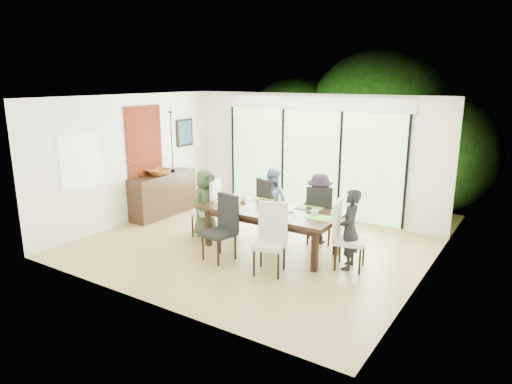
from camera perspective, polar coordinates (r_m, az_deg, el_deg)
The scene contains 62 objects.
floor at distance 8.42m, azimuth -0.93°, elevation -7.00°, with size 6.00×5.00×0.01m, color olive.
ceiling at distance 7.86m, azimuth -1.01°, elevation 11.76°, with size 6.00×5.00×0.01m, color white.
wall_back at distance 10.18m, azimuth 6.95°, elevation 4.52°, with size 6.00×0.02×2.70m, color white.
wall_front at distance 6.17m, azimuth -14.07°, elevation -2.10°, with size 6.00×0.02×2.70m, color silver.
wall_left at distance 10.00m, azimuth -15.49°, elevation 3.94°, with size 0.02×5.00×2.70m, color silver.
wall_right at distance 6.87m, azimuth 20.37°, elevation -0.92°, with size 0.02×5.00×2.70m, color silver.
glass_doors at distance 10.17m, azimuth 6.82°, elevation 3.66°, with size 4.20×0.02×2.30m, color #598C3F.
blinds_header at distance 10.01m, azimuth 7.02°, elevation 10.99°, with size 4.40×0.06×0.28m, color white.
mullion_a at distance 11.22m, azimuth -2.89°, elevation 4.72°, with size 0.05×0.04×2.30m, color black.
mullion_b at distance 10.48m, azimuth 3.36°, elevation 4.04°, with size 0.05×0.04×2.30m, color black.
mullion_c at distance 9.88m, azimuth 10.45°, elevation 3.21°, with size 0.05×0.04×2.30m, color black.
mullion_d at distance 9.44m, azimuth 18.30°, elevation 2.24°, with size 0.05×0.04×2.30m, color black.
side_window at distance 9.20m, azimuth -20.94°, elevation 3.62°, with size 0.02×0.90×1.00m, color #8CAD7F.
deck at distance 11.27m, azimuth 8.73°, elevation -1.90°, with size 6.00×1.80×0.10m, color #4F3A22.
rail_top at distance 11.84m, azimuth 10.44°, elevation 1.80°, with size 6.00×0.08×0.06m, color brown.
foliage_left at distance 13.35m, azimuth 5.10°, elevation 7.23°, with size 3.20×3.20×3.20m, color #14380F.
foliage_mid at distance 13.01m, azimuth 15.08°, elevation 8.22°, with size 4.00×4.00×4.00m, color #14380F.
foliage_right at distance 11.86m, azimuth 21.99°, elevation 4.51°, with size 2.80×2.80×2.80m, color #14380F.
foliage_far at distance 14.01m, azimuth 12.02°, elevation 8.04°, with size 3.60×3.60×3.60m, color #14380F.
table_top at distance 8.09m, azimuth 1.87°, elevation -2.35°, with size 2.46×1.13×0.06m, color black.
table_apron at distance 8.11m, azimuth 1.86°, elevation -2.97°, with size 2.25×0.92×0.10m, color black.
table_leg_fl at distance 8.46m, azimuth -5.97°, elevation -4.40°, with size 0.09×0.09×0.71m, color black.
table_leg_fr at distance 7.37m, azimuth 7.36°, elevation -7.29°, with size 0.09×0.09×0.71m, color black.
table_leg_bl at distance 9.11m, azimuth -2.58°, elevation -2.98°, with size 0.09×0.09×0.71m, color black.
table_leg_br at distance 8.11m, azimuth 10.01°, elevation -5.37°, with size 0.09×0.09×0.71m, color black.
chair_left_end at distance 8.97m, azimuth -6.38°, elevation -1.93°, with size 0.47×0.47×1.13m, color white, non-canonical shape.
chair_right_end at distance 7.52m, azimuth 11.74°, elevation -5.34°, with size 0.47×0.47×1.13m, color silver, non-canonical shape.
chair_far_left at distance 9.06m, azimuth 2.20°, elevation -1.69°, with size 0.47×0.47×1.13m, color black, non-canonical shape.
chair_far_right at distance 8.61m, azimuth 7.93°, elevation -2.66°, with size 0.47×0.47×1.13m, color black, non-canonical shape.
chair_near_left at distance 7.72m, azimuth -4.69°, elevation -4.55°, with size 0.47×0.47×1.13m, color black, non-canonical shape.
chair_near_right at distance 7.19m, azimuth 1.69°, elevation -5.95°, with size 0.47×0.47×1.13m, color silver, non-canonical shape.
person_left_end at distance 8.93m, azimuth -6.30°, elevation -1.35°, with size 0.62×0.39×1.32m, color #394931.
person_right_end at distance 7.49m, azimuth 11.64°, elevation -4.61°, with size 0.62×0.39×1.32m, color black.
person_far_left at distance 9.01m, azimuth 2.14°, elevation -1.12°, with size 0.62×0.39×1.32m, color #7F96B8.
person_far_right at distance 8.57m, azimuth 7.90°, elevation -2.07°, with size 0.62×0.39×1.32m, color #231C2B.
placemat_left at distance 8.58m, azimuth -3.57°, elevation -1.15°, with size 0.45×0.33×0.01m, color #85B741.
placemat_right at distance 7.65m, azimuth 7.98°, elevation -3.18°, with size 0.45×0.33×0.01m, color #83BC43.
placemat_far_l at distance 8.63m, azimuth 0.68°, elevation -1.04°, with size 0.45×0.33×0.01m, color #ABC345.
placemat_far_r at distance 8.16m, azimuth 6.63°, elevation -2.03°, with size 0.45×0.33×0.01m, color #79A83C.
placemat_paper at distance 8.12m, azimuth -2.55°, elevation -2.03°, with size 0.45×0.33×0.01m, color white.
tablet_far_l at distance 8.54m, azimuth 1.07°, elevation -1.15°, with size 0.27×0.18×0.01m, color black.
tablet_far_r at distance 8.14m, azimuth 6.16°, elevation -2.01°, with size 0.25×0.17×0.01m, color black.
papers at distance 7.71m, azimuth 6.14°, elevation -2.99°, with size 0.31×0.23×0.00m, color white.
platter_base at distance 8.12m, azimuth -2.55°, elevation -1.92°, with size 0.27×0.27×0.02m, color white.
platter_snacks at distance 8.12m, azimuth -2.55°, elevation -1.80°, with size 0.20×0.20×0.01m, color orange.
vase at distance 8.08m, azimuth 2.36°, elevation -1.69°, with size 0.08×0.08×0.12m, color silver.
hyacinth_stems at distance 8.04m, azimuth 2.37°, elevation -0.85°, with size 0.04×0.04×0.16m, color #337226.
hyacinth_blooms at distance 8.02m, azimuth 2.38°, elevation -0.14°, with size 0.11×0.11×0.11m, color #4962B7.
laptop at distance 8.45m, azimuth -3.43°, elevation -1.33°, with size 0.34×0.22×0.03m, color silver.
cup_a at distance 8.55m, azimuth -1.63°, elevation -0.88°, with size 0.13×0.13×0.10m, color white.
cup_b at distance 7.91m, azimuth 2.43°, elevation -2.15°, with size 0.10×0.10×0.09m, color white.
cup_c at distance 7.79m, azimuth 7.31°, elevation -2.50°, with size 0.13×0.13×0.10m, color white.
book at distance 8.00m, azimuth 3.59°, elevation -2.26°, with size 0.17×0.23×0.02m, color white.
sideboard at distance 10.45m, azimuth -11.52°, elevation -0.31°, with size 0.47×1.69×0.95m, color black.
bowl at distance 10.27m, azimuth -12.05°, elevation 2.47°, with size 0.50×0.50×0.12m, color brown.
candlestick_base at distance 10.59m, azimuth -10.33°, elevation 2.68°, with size 0.11×0.11×0.04m, color black.
candlestick_shaft at distance 10.48m, azimuth -10.49°, elevation 6.24°, with size 0.03×0.03×1.32m, color black.
candlestick_pan at distance 10.41m, azimuth -10.65°, elevation 9.81°, with size 0.11×0.11×0.03m, color black.
candle at distance 10.41m, azimuth -10.67°, elevation 10.16°, with size 0.04×0.04×0.11m, color silver.
tapestry at distance 10.18m, azimuth -13.79°, elevation 6.22°, with size 0.02×1.00×1.50m, color maroon.
art_frame at distance 11.10m, azimuth -8.92°, elevation 7.34°, with size 0.03×0.55×0.65m, color black.
art_canvas at distance 11.09m, azimuth -8.84°, elevation 7.33°, with size 0.01×0.45×0.55m, color #173D4A.
Camera 1 is at (4.38, -6.52, 3.03)m, focal length 32.00 mm.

